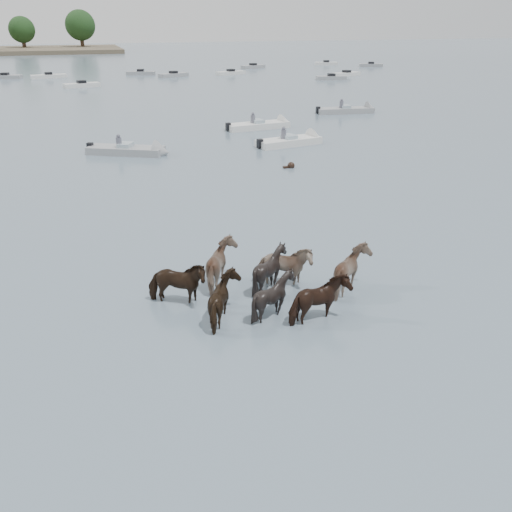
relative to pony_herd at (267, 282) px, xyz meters
name	(u,v)px	position (x,y,z in m)	size (l,w,h in m)	color
ground	(239,331)	(-1.39, -1.61, -0.61)	(400.00, 400.00, 0.00)	#4E5F70
pony_herd	(267,282)	(0.00, 0.00, 0.00)	(7.57, 4.69, 1.66)	black
swimming_pony	(290,166)	(6.74, 15.18, -0.51)	(0.72, 0.44, 0.44)	black
motorboat_b	(137,151)	(-1.52, 21.51, -0.38)	(5.53, 3.91, 1.92)	gray
motorboat_c	(266,125)	(9.57, 27.75, -0.38)	(5.84, 2.29, 1.92)	silver
motorboat_d	(298,141)	(9.67, 21.23, -0.38)	(5.38, 2.57, 1.92)	silver
motorboat_e	(353,110)	(19.86, 32.54, -0.38)	(5.97, 2.29, 1.92)	gray
distant_flotilla	(83,77)	(-3.37, 73.04, -0.35)	(103.02, 29.50, 0.93)	silver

